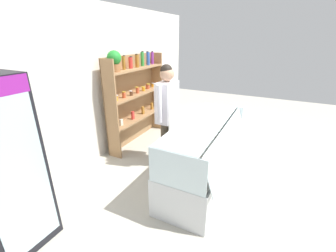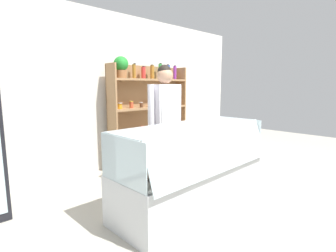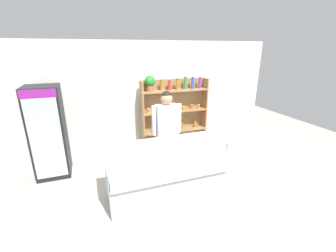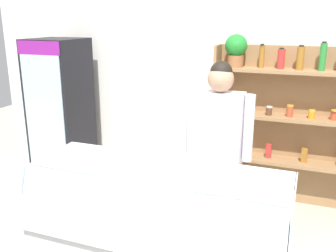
# 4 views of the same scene
# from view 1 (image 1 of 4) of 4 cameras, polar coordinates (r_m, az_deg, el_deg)

# --- Properties ---
(ground_plane) EXTENTS (12.00, 12.00, 0.00)m
(ground_plane) POSITION_cam_1_polar(r_m,az_deg,el_deg) (3.79, 10.79, -13.22)
(ground_plane) COLOR #B7B2A3
(back_wall) EXTENTS (6.80, 0.10, 2.70)m
(back_wall) POSITION_cam_1_polar(r_m,az_deg,el_deg) (4.30, -17.34, 10.08)
(back_wall) COLOR white
(back_wall) RESTS_ON ground
(shelving_unit) EXTENTS (1.67, 0.29, 1.94)m
(shelving_unit) POSITION_cam_1_polar(r_m,az_deg,el_deg) (4.67, -8.80, 8.29)
(shelving_unit) COLOR #9E754C
(shelving_unit) RESTS_ON ground
(deli_display_case) EXTENTS (2.01, 0.80, 1.01)m
(deli_display_case) POSITION_cam_1_polar(r_m,az_deg,el_deg) (3.54, 8.95, -9.80)
(deli_display_case) COLOR silver
(deli_display_case) RESTS_ON ground
(shop_clerk) EXTENTS (0.62, 0.25, 1.75)m
(shop_clerk) POSITION_cam_1_polar(r_m,az_deg,el_deg) (3.75, -0.20, 4.66)
(shop_clerk) COLOR #4C4233
(shop_clerk) RESTS_ON ground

